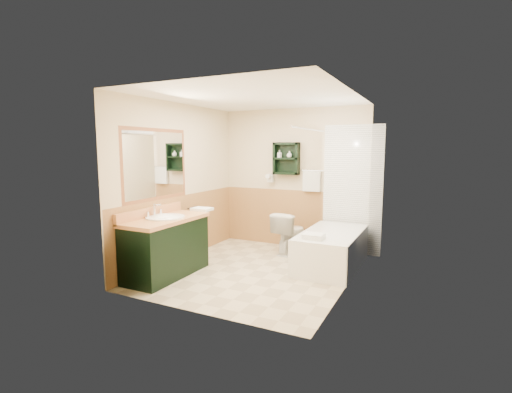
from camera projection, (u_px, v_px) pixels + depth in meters
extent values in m
plane|color=beige|center=(255.00, 270.00, 5.27)|extent=(3.00, 3.00, 0.00)
cube|color=#F3E8BE|center=(294.00, 179.00, 6.46)|extent=(2.60, 0.04, 2.40)
cube|color=#F3E8BE|center=(178.00, 183.00, 5.69)|extent=(0.04, 3.00, 2.40)
cube|color=#F3E8BE|center=(352.00, 191.00, 4.53)|extent=(0.04, 3.00, 2.40)
cube|color=white|center=(255.00, 96.00, 4.95)|extent=(2.60, 3.00, 0.04)
cube|color=black|center=(286.00, 158.00, 6.36)|extent=(0.45, 0.15, 0.55)
cylinder|color=silver|center=(310.00, 129.00, 5.44)|extent=(0.03, 1.60, 0.03)
cube|color=black|center=(166.00, 247.00, 5.01)|extent=(0.59, 1.26, 0.80)
cube|color=white|center=(332.00, 249.00, 5.40)|extent=(0.78, 1.50, 0.52)
imported|color=white|center=(290.00, 233.00, 6.11)|extent=(0.48, 0.74, 0.68)
cube|color=silver|center=(202.00, 209.00, 5.55)|extent=(0.28, 0.22, 0.04)
imported|color=black|center=(190.00, 202.00, 5.73)|extent=(0.15, 0.03, 0.20)
cube|color=silver|center=(314.00, 236.00, 4.95)|extent=(0.27, 0.22, 0.07)
imported|color=white|center=(280.00, 156.00, 6.40)|extent=(0.09, 0.14, 0.06)
imported|color=white|center=(289.00, 155.00, 6.32)|extent=(0.12, 0.14, 0.09)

